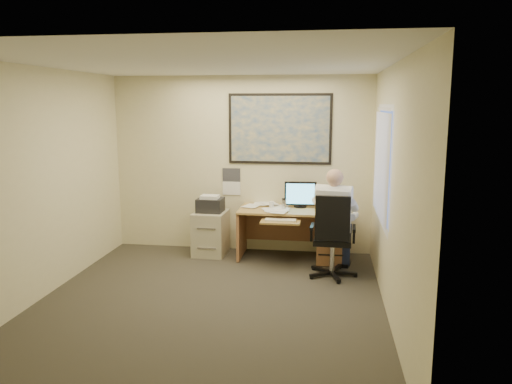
# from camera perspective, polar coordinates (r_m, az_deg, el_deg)

# --- Properties ---
(room_shell) EXTENTS (4.00, 4.50, 2.70)m
(room_shell) POSITION_cam_1_polar(r_m,az_deg,el_deg) (5.54, -5.64, 0.38)
(room_shell) COLOR #333027
(room_shell) RESTS_ON ground
(desk) EXTENTS (1.60, 0.97, 1.13)m
(desk) POSITION_cam_1_polar(r_m,az_deg,el_deg) (7.43, 6.87, -4.30)
(desk) COLOR #AF8C4B
(desk) RESTS_ON ground
(world_map) EXTENTS (1.56, 0.03, 1.06)m
(world_map) POSITION_cam_1_polar(r_m,az_deg,el_deg) (7.57, 2.73, 7.20)
(world_map) COLOR #1E4C93
(world_map) RESTS_ON room_shell
(wall_calendar) EXTENTS (0.28, 0.01, 0.42)m
(wall_calendar) POSITION_cam_1_polar(r_m,az_deg,el_deg) (7.77, -2.83, 1.19)
(wall_calendar) COLOR white
(wall_calendar) RESTS_ON room_shell
(window_blinds) EXTENTS (0.06, 1.40, 1.30)m
(window_blinds) POSITION_cam_1_polar(r_m,az_deg,el_deg) (6.18, 14.24, 3.00)
(window_blinds) COLOR beige
(window_blinds) RESTS_ON room_shell
(filing_cabinet) EXTENTS (0.50, 0.59, 0.92)m
(filing_cabinet) POSITION_cam_1_polar(r_m,az_deg,el_deg) (7.66, -5.19, -4.22)
(filing_cabinet) COLOR #B4AF91
(filing_cabinet) RESTS_ON ground
(office_chair) EXTENTS (0.70, 0.70, 1.13)m
(office_chair) POSITION_cam_1_polar(r_m,az_deg,el_deg) (6.72, 8.74, -6.90)
(office_chair) COLOR black
(office_chair) RESTS_ON ground
(person) EXTENTS (0.76, 0.96, 1.44)m
(person) POSITION_cam_1_polar(r_m,az_deg,el_deg) (6.70, 8.80, -3.50)
(person) COLOR white
(person) RESTS_ON office_chair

